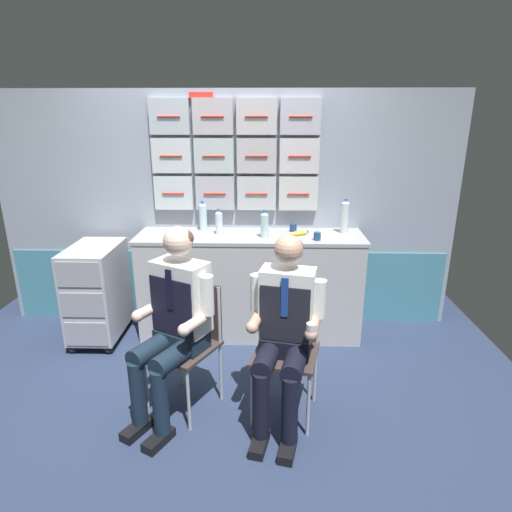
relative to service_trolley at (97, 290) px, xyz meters
name	(u,v)px	position (x,y,z in m)	size (l,w,h in m)	color
ground	(212,408)	(1.12, -0.94, -0.48)	(4.80, 4.80, 0.04)	#27324D
galley_bulkhead	(228,210)	(1.13, 0.43, 0.63)	(4.20, 0.14, 2.15)	#8F9AAB
galley_counter	(250,285)	(1.35, 0.15, 0.01)	(1.98, 0.53, 0.94)	#AFAEAF
service_trolley	(97,290)	(0.00, 0.00, 0.00)	(0.40, 0.65, 0.86)	black
folding_chair_left	(191,331)	(0.98, -0.86, 0.07)	(0.54, 0.54, 0.86)	#A8AAAF
crew_member_left	(174,317)	(0.90, -1.00, 0.25)	(0.58, 0.68, 1.28)	black
folding_chair_right	(288,335)	(1.64, -0.91, 0.07)	(0.48, 0.48, 0.86)	#A8AAAF
crew_member_right	(285,326)	(1.61, -1.07, 0.23)	(0.49, 0.63, 1.25)	black
water_bottle_clear	(265,224)	(1.47, 0.08, 0.59)	(0.07, 0.07, 0.24)	silver
water_bottle_blue_cap	(203,216)	(0.92, 0.30, 0.60)	(0.07, 0.07, 0.27)	silver
sparkling_bottle_green	(219,222)	(1.07, 0.18, 0.58)	(0.06, 0.06, 0.23)	silver
water_bottle_short	(345,217)	(2.17, 0.24, 0.62)	(0.07, 0.07, 0.31)	silver
coffee_cup_white	(293,227)	(1.73, 0.28, 0.51)	(0.06, 0.06, 0.07)	navy
espresso_cup_small	(317,236)	(1.91, 0.00, 0.51)	(0.06, 0.06, 0.07)	navy
snack_banana	(299,233)	(1.77, 0.14, 0.49)	(0.17, 0.10, 0.04)	yellow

